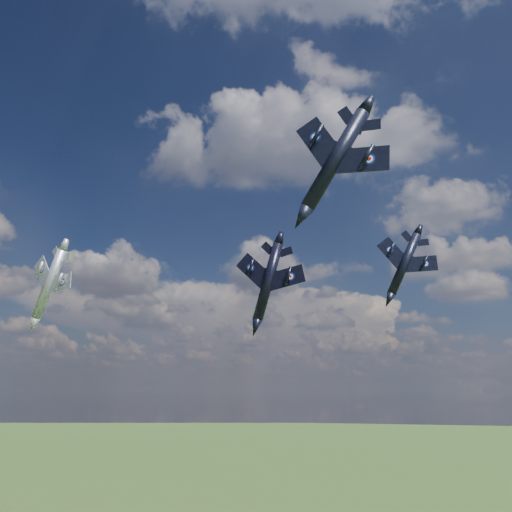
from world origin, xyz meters
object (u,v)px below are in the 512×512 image
(jet_right_navy, at_px, (335,160))
(jet_high_navy, at_px, (404,264))
(jet_lead_navy, at_px, (268,281))
(jet_left_silver, at_px, (49,284))

(jet_right_navy, height_order, jet_high_navy, jet_right_navy)
(jet_right_navy, relative_size, jet_high_navy, 0.98)
(jet_lead_navy, height_order, jet_left_silver, jet_left_silver)
(jet_right_navy, xyz_separation_m, jet_left_silver, (-49.18, 25.28, -4.64))
(jet_high_navy, relative_size, jet_left_silver, 0.93)
(jet_lead_navy, relative_size, jet_high_navy, 0.97)
(jet_high_navy, height_order, jet_left_silver, jet_high_navy)
(jet_lead_navy, bearing_deg, jet_high_navy, 50.14)
(jet_left_silver, bearing_deg, jet_right_navy, -8.03)
(jet_lead_navy, relative_size, jet_left_silver, 0.90)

